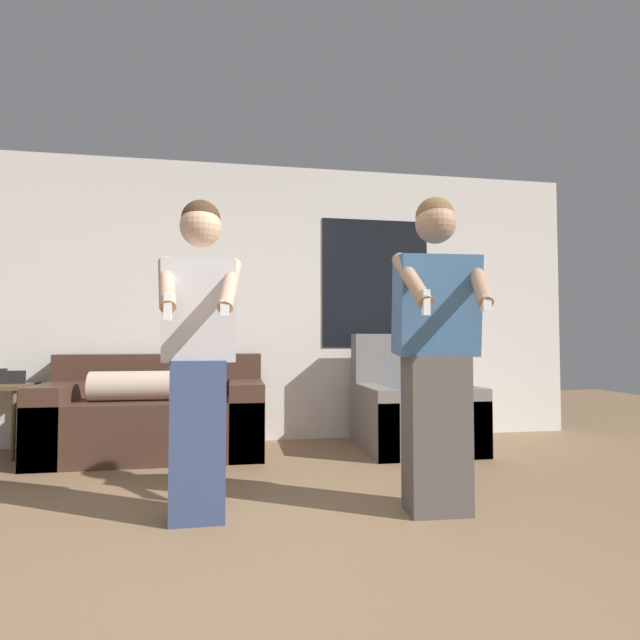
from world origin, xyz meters
TOP-DOWN VIEW (x-y plane):
  - ground_plane at (0.00, 0.00)m, footprint 14.00×14.00m
  - wall_back at (0.02, 3.03)m, footprint 6.68×0.07m
  - couch at (-0.79, 2.55)m, footprint 1.80×0.87m
  - armchair at (1.47, 2.43)m, footprint 0.97×0.91m
  - person_left at (-0.32, 0.90)m, footprint 0.45×0.47m
  - person_right at (0.99, 0.79)m, footprint 0.52×0.49m

SIDE VIEW (x-z plane):
  - ground_plane at x=0.00m, z-range 0.00..0.00m
  - couch at x=-0.79m, z-range -0.10..0.74m
  - armchair at x=1.47m, z-range -0.19..0.84m
  - person_left at x=-0.32m, z-range 0.03..1.77m
  - person_right at x=0.99m, z-range 0.02..1.81m
  - wall_back at x=0.02m, z-range 0.00..2.70m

